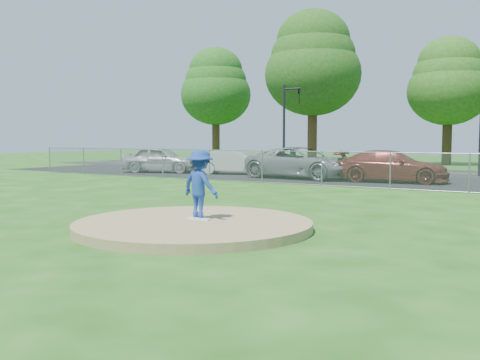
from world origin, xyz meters
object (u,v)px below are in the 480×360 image
object	(u,v)px
traffic_cone	(255,170)
parked_car_darkred	(392,166)
pitcher	(200,185)
parked_car_white	(234,162)
tree_center	(449,81)
parked_car_silver	(160,159)
tree_left	(313,63)
traffic_signal_left	(287,119)
parked_car_gray	(301,163)
tree_far_left	(216,86)

from	to	relation	value
traffic_cone	parked_car_darkred	bearing A→B (deg)	-1.11
traffic_cone	pitcher	bearing A→B (deg)	-64.06
parked_car_white	traffic_cone	bearing A→B (deg)	-127.51
tree_center	parked_car_silver	size ratio (longest dim) A/B	2.09
tree_left	pitcher	size ratio (longest dim) A/B	7.80
parked_car_darkred	parked_car_white	bearing A→B (deg)	77.73
traffic_signal_left	parked_car_white	size ratio (longest dim) A/B	1.31
pitcher	parked_car_gray	distance (m)	15.74
pitcher	traffic_cone	bearing A→B (deg)	-53.41
parked_car_silver	parked_car_gray	size ratio (longest dim) A/B	0.81
tree_left	tree_center	world-z (taller)	tree_left
parked_car_silver	parked_car_gray	world-z (taller)	parked_car_gray
parked_car_silver	traffic_signal_left	bearing A→B (deg)	-57.50
pitcher	parked_car_white	xyz separation A→B (m)	(-9.30, 16.04, -0.29)
tree_center	parked_car_darkred	world-z (taller)	tree_center
traffic_signal_left	pitcher	size ratio (longest dim) A/B	3.49
tree_center	pitcher	bearing A→B (deg)	-88.35
tree_far_left	parked_car_white	world-z (taller)	tree_far_left
tree_left	traffic_cone	bearing A→B (deg)	-77.08
parked_car_white	traffic_signal_left	bearing A→B (deg)	-21.42
traffic_signal_left	parked_car_silver	xyz separation A→B (m)	(-5.16, -6.76, -2.55)
tree_center	parked_car_gray	world-z (taller)	tree_center
tree_far_left	traffic_cone	distance (m)	23.66
tree_center	traffic_signal_left	bearing A→B (deg)	-122.90
parked_car_white	parked_car_darkred	xyz separation A→B (m)	(9.40, -0.89, 0.05)
tree_left	parked_car_white	size ratio (longest dim) A/B	2.92
traffic_signal_left	parked_car_darkred	bearing A→B (deg)	-36.56
tree_far_left	parked_car_gray	bearing A→B (deg)	-45.33
tree_center	traffic_cone	world-z (taller)	tree_center
tree_left	parked_car_white	xyz separation A→B (m)	(1.67, -14.66, -7.53)
tree_center	parked_car_white	xyz separation A→B (m)	(-8.33, -17.66, -5.75)
parked_car_gray	parked_car_darkred	bearing A→B (deg)	-83.96
tree_left	traffic_signal_left	xyz separation A→B (m)	(2.24, -9.00, -4.88)
traffic_signal_left	tree_far_left	bearing A→B (deg)	140.27
tree_center	parked_car_gray	size ratio (longest dim) A/B	1.69
tree_left	parked_car_silver	bearing A→B (deg)	-100.50
traffic_signal_left	pitcher	distance (m)	23.51
tree_far_left	tree_left	xyz separation A→B (m)	(11.00, -2.00, 1.18)
traffic_cone	parked_car_white	world-z (taller)	parked_car_white
parked_car_darkred	pitcher	bearing A→B (deg)	172.77
parked_car_white	parked_car_gray	xyz separation A→B (m)	(4.76, -0.97, 0.10)
tree_left	parked_car_darkred	world-z (taller)	tree_left
parked_car_gray	tree_center	bearing A→B (deg)	-5.75
pitcher	parked_car_darkred	distance (m)	15.15
traffic_signal_left	parked_car_silver	bearing A→B (deg)	-127.35
traffic_signal_left	parked_car_silver	size ratio (longest dim) A/B	1.19
tree_left	tree_center	bearing A→B (deg)	16.70
pitcher	traffic_cone	xyz separation A→B (m)	(-7.44, 15.29, -0.68)
tree_left	parked_car_silver	world-z (taller)	tree_left
tree_far_left	traffic_cone	xyz separation A→B (m)	(14.53, -17.41, -6.74)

